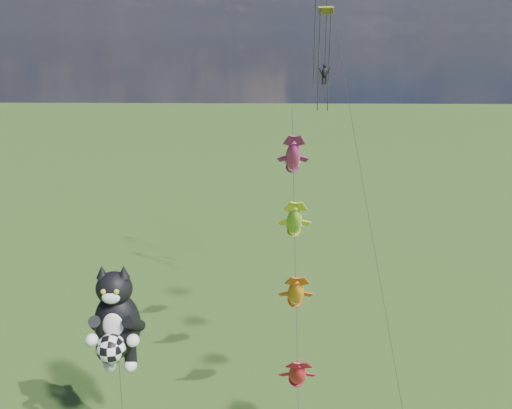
{
  "coord_description": "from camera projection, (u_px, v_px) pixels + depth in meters",
  "views": [
    {
      "loc": [
        7.75,
        -25.54,
        22.0
      ],
      "look_at": [
        7.03,
        10.68,
        10.78
      ],
      "focal_mm": 40.0,
      "sensor_mm": 36.0,
      "label": 1
    }
  ],
  "objects": [
    {
      "name": "cat_kite_rig",
      "position": [
        116.0,
        320.0,
        29.44
      ],
      "size": [
        2.82,
        4.32,
        10.57
      ],
      "rotation": [
        0.0,
        0.0,
        0.24
      ],
      "color": "brown",
      "rests_on": "ground"
    },
    {
      "name": "parafoil_rig",
      "position": [
        327.0,
        58.0,
        41.42
      ],
      "size": [
        4.99,
        17.03,
        26.96
      ],
      "rotation": [
        0.0,
        0.0,
        0.33
      ],
      "color": "brown",
      "rests_on": "ground"
    },
    {
      "name": "fish_windsock_rig",
      "position": [
        295.0,
        256.0,
        32.28
      ],
      "size": [
        0.95,
        15.97,
        17.17
      ],
      "rotation": [
        0.0,
        0.0,
        0.33
      ],
      "color": "brown",
      "rests_on": "ground"
    }
  ]
}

